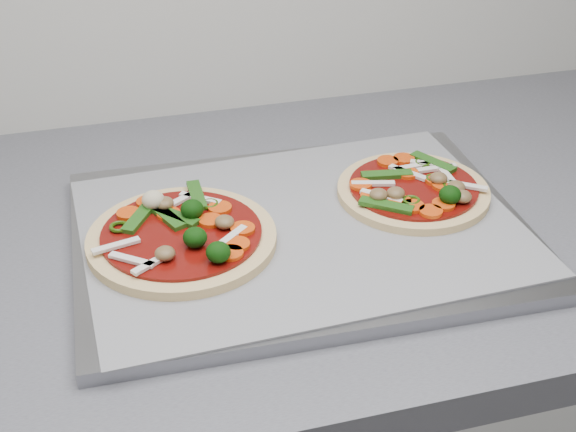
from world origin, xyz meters
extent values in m
cube|color=gray|center=(-0.49, 1.26, 0.91)|extent=(0.48, 0.36, 0.02)
cube|color=gray|center=(-0.49, 1.26, 0.92)|extent=(0.46, 0.34, 0.00)
cylinder|color=#E4BA81|center=(-0.61, 1.26, 0.92)|extent=(0.22, 0.22, 0.01)
cylinder|color=#730F04|center=(-0.61, 1.26, 0.93)|extent=(0.19, 0.19, 0.00)
cube|color=white|center=(-0.58, 1.31, 0.93)|extent=(0.04, 0.04, 0.00)
cube|color=#1F5A16|center=(-0.59, 1.32, 0.93)|extent=(0.01, 0.06, 0.00)
cylinder|color=#E45D11|center=(-0.62, 1.29, 0.93)|extent=(0.03, 0.03, 0.00)
cube|color=white|center=(-0.67, 1.22, 0.93)|extent=(0.04, 0.04, 0.00)
cylinder|color=#E45D11|center=(-0.56, 1.22, 0.93)|extent=(0.03, 0.03, 0.00)
torus|color=#254508|center=(-0.67, 1.28, 0.93)|extent=(0.03, 0.03, 0.00)
cube|color=white|center=(-0.57, 1.23, 0.93)|extent=(0.04, 0.04, 0.00)
ellipsoid|color=brown|center=(-0.62, 1.31, 0.94)|extent=(0.02, 0.02, 0.01)
ellipsoid|color=brown|center=(-0.57, 1.25, 0.94)|extent=(0.03, 0.03, 0.01)
cube|color=white|center=(-0.68, 1.25, 0.93)|extent=(0.05, 0.02, 0.00)
cube|color=#1F5A16|center=(-0.62, 1.29, 0.93)|extent=(0.04, 0.06, 0.00)
cylinder|color=#E45D11|center=(-0.58, 1.27, 0.93)|extent=(0.03, 0.03, 0.00)
cylinder|color=#E45D11|center=(-0.64, 1.32, 0.93)|extent=(0.04, 0.04, 0.00)
ellipsoid|color=brown|center=(-0.64, 1.21, 0.94)|extent=(0.03, 0.03, 0.01)
cube|color=#1F5A16|center=(-0.62, 1.29, 0.93)|extent=(0.05, 0.05, 0.00)
cube|color=#1F5A16|center=(-0.65, 1.29, 0.93)|extent=(0.04, 0.06, 0.00)
ellipsoid|color=beige|center=(-0.63, 1.31, 0.94)|extent=(0.03, 0.03, 0.02)
cylinder|color=#E45D11|center=(-0.55, 1.24, 0.93)|extent=(0.03, 0.03, 0.00)
cube|color=white|center=(-0.61, 1.31, 0.93)|extent=(0.04, 0.03, 0.00)
ellipsoid|color=#143B0B|center=(-0.60, 1.23, 0.94)|extent=(0.03, 0.03, 0.02)
cube|color=white|center=(-0.65, 1.21, 0.93)|extent=(0.04, 0.03, 0.00)
ellipsoid|color=#143B0B|center=(-0.59, 1.20, 0.94)|extent=(0.03, 0.03, 0.02)
cylinder|color=#E45D11|center=(-0.57, 1.20, 0.93)|extent=(0.04, 0.04, 0.00)
cylinder|color=#E45D11|center=(-0.66, 1.30, 0.93)|extent=(0.03, 0.03, 0.00)
cylinder|color=#E45D11|center=(-0.57, 1.29, 0.93)|extent=(0.03, 0.03, 0.00)
ellipsoid|color=#143B0B|center=(-0.60, 1.28, 0.94)|extent=(0.03, 0.03, 0.02)
torus|color=#254508|center=(-0.58, 1.30, 0.93)|extent=(0.03, 0.03, 0.00)
cylinder|color=#E4BA81|center=(-0.35, 1.28, 0.92)|extent=(0.23, 0.23, 0.01)
cylinder|color=#730F04|center=(-0.35, 1.28, 0.93)|extent=(0.19, 0.19, 0.00)
cube|color=white|center=(-0.39, 1.27, 0.93)|extent=(0.04, 0.04, 0.00)
ellipsoid|color=brown|center=(-0.32, 1.28, 0.94)|extent=(0.03, 0.03, 0.01)
ellipsoid|color=brown|center=(-0.40, 1.27, 0.94)|extent=(0.03, 0.03, 0.01)
cube|color=white|center=(-0.31, 1.32, 0.93)|extent=(0.05, 0.03, 0.00)
cylinder|color=#E45D11|center=(-0.34, 1.24, 0.93)|extent=(0.03, 0.03, 0.00)
cube|color=white|center=(-0.30, 1.26, 0.93)|extent=(0.04, 0.03, 0.00)
cylinder|color=#E45D11|center=(-0.34, 1.34, 0.93)|extent=(0.03, 0.03, 0.00)
cylinder|color=#E45D11|center=(-0.37, 1.24, 0.93)|extent=(0.03, 0.03, 0.00)
cube|color=#1F5A16|center=(-0.40, 1.25, 0.93)|extent=(0.05, 0.05, 0.00)
cylinder|color=#E45D11|center=(-0.32, 1.29, 0.93)|extent=(0.04, 0.04, 0.00)
ellipsoid|color=brown|center=(-0.31, 1.24, 0.94)|extent=(0.02, 0.02, 0.01)
cube|color=white|center=(-0.31, 1.31, 0.93)|extent=(0.05, 0.01, 0.00)
ellipsoid|color=#143B0B|center=(-0.33, 1.24, 0.94)|extent=(0.03, 0.03, 0.02)
cylinder|color=#E45D11|center=(-0.40, 1.27, 0.93)|extent=(0.03, 0.03, 0.00)
cube|color=white|center=(-0.34, 1.32, 0.93)|extent=(0.05, 0.01, 0.00)
torus|color=#254508|center=(-0.32, 1.29, 0.93)|extent=(0.02, 0.02, 0.00)
torus|color=#254508|center=(-0.32, 1.33, 0.93)|extent=(0.02, 0.02, 0.00)
ellipsoid|color=brown|center=(-0.38, 1.26, 0.94)|extent=(0.03, 0.03, 0.01)
cylinder|color=#E45D11|center=(-0.35, 1.31, 0.93)|extent=(0.03, 0.03, 0.00)
cylinder|color=#E45D11|center=(-0.36, 1.34, 0.93)|extent=(0.03, 0.03, 0.00)
cube|color=white|center=(-0.39, 1.30, 0.93)|extent=(0.05, 0.02, 0.00)
torus|color=#254508|center=(-0.37, 1.25, 0.93)|extent=(0.03, 0.03, 0.00)
ellipsoid|color=brown|center=(-0.31, 1.26, 0.94)|extent=(0.03, 0.03, 0.01)
cylinder|color=#E45D11|center=(-0.38, 1.25, 0.93)|extent=(0.03, 0.03, 0.00)
cube|color=#1F5A16|center=(-0.31, 1.32, 0.93)|extent=(0.04, 0.06, 0.00)
torus|color=#254508|center=(-0.31, 1.27, 0.93)|extent=(0.03, 0.03, 0.00)
cube|color=white|center=(-0.31, 1.28, 0.93)|extent=(0.01, 0.05, 0.00)
cylinder|color=#E45D11|center=(-0.32, 1.27, 0.93)|extent=(0.03, 0.03, 0.00)
cube|color=white|center=(-0.35, 1.31, 0.93)|extent=(0.03, 0.04, 0.00)
cylinder|color=#E45D11|center=(-0.36, 1.23, 0.93)|extent=(0.03, 0.03, 0.00)
cylinder|color=#E45D11|center=(-0.41, 1.30, 0.93)|extent=(0.03, 0.03, 0.00)
cube|color=#1F5A16|center=(-0.37, 1.31, 0.93)|extent=(0.06, 0.02, 0.00)
camera|label=1|loc=(-0.69, 0.58, 1.37)|focal=50.00mm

